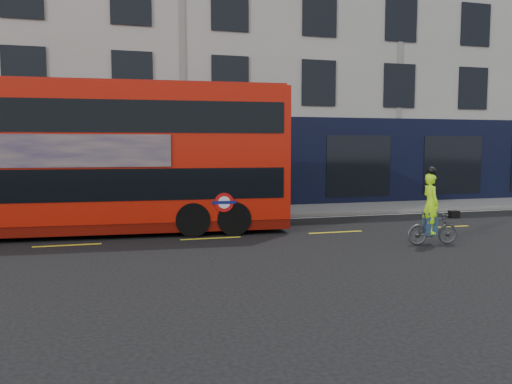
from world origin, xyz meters
name	(u,v)px	position (x,y,z in m)	size (l,w,h in m)	color
ground	(221,248)	(0.00, 0.00, 0.00)	(120.00, 120.00, 0.00)	black
pavement	(189,214)	(0.00, 6.50, 0.06)	(60.00, 3.00, 0.12)	gray
kerb	(194,219)	(0.00, 5.00, 0.07)	(60.00, 0.12, 0.13)	gray
building_terrace	(170,51)	(0.00, 12.94, 7.49)	(50.00, 10.07, 15.00)	#B2B0A8
road_edge_line	(195,222)	(0.00, 4.70, 0.00)	(58.00, 0.10, 0.01)	silver
lane_dashes	(211,238)	(0.00, 1.50, 0.00)	(58.00, 0.12, 0.01)	yellow
bus	(103,157)	(-3.05, 3.26, 2.37)	(11.62, 3.34, 4.63)	#BA1507
cyclist	(432,218)	(5.76, -1.00, 0.74)	(1.53, 0.63, 2.17)	#424447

